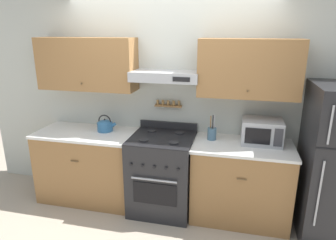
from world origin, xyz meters
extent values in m
plane|color=#B2A38E|center=(0.00, 0.00, 0.00)|extent=(16.00, 16.00, 0.00)
cube|color=silver|center=(0.00, 0.70, 1.27)|extent=(5.20, 0.08, 2.55)
cube|color=olive|center=(-1.00, 0.50, 1.75)|extent=(1.23, 0.33, 0.63)
sphere|color=brown|center=(-1.00, 0.32, 1.54)|extent=(0.02, 0.02, 0.02)
cube|color=olive|center=(0.93, 0.50, 1.75)|extent=(1.09, 0.33, 0.63)
sphere|color=brown|center=(0.93, 0.32, 1.54)|extent=(0.02, 0.02, 0.02)
cube|color=#ADAFB5|center=(0.00, 0.48, 1.64)|extent=(0.80, 0.37, 0.11)
cube|color=black|center=(0.22, 0.29, 1.64)|extent=(0.19, 0.01, 0.05)
cube|color=olive|center=(0.00, 0.62, 1.25)|extent=(0.34, 0.07, 0.02)
cylinder|color=olive|center=(-0.14, 0.62, 1.29)|extent=(0.03, 0.03, 0.06)
cylinder|color=olive|center=(-0.07, 0.62, 1.29)|extent=(0.03, 0.03, 0.06)
cylinder|color=olive|center=(0.00, 0.62, 1.29)|extent=(0.03, 0.03, 0.06)
cylinder|color=olive|center=(0.07, 0.62, 1.29)|extent=(0.03, 0.03, 0.06)
cylinder|color=olive|center=(0.14, 0.62, 1.29)|extent=(0.03, 0.03, 0.06)
cube|color=olive|center=(-1.00, 0.34, 0.44)|extent=(1.23, 0.64, 0.89)
cube|color=white|center=(-1.00, 0.34, 0.90)|extent=(1.25, 0.67, 0.03)
cylinder|color=brown|center=(-1.00, 0.01, 0.66)|extent=(0.10, 0.01, 0.01)
cube|color=olive|center=(0.93, 0.34, 0.44)|extent=(1.09, 0.64, 0.89)
cube|color=white|center=(0.93, 0.34, 0.90)|extent=(1.12, 0.67, 0.03)
cylinder|color=brown|center=(0.93, 0.01, 0.66)|extent=(0.10, 0.01, 0.01)
cube|color=#232326|center=(0.00, 0.31, 0.47)|extent=(0.74, 0.70, 0.94)
cube|color=black|center=(0.00, -0.05, 0.39)|extent=(0.50, 0.01, 0.26)
cylinder|color=#ADAFB5|center=(0.00, -0.07, 0.58)|extent=(0.52, 0.02, 0.02)
cube|color=black|center=(0.00, 0.31, 0.94)|extent=(0.74, 0.70, 0.01)
cylinder|color=#232326|center=(-0.18, 0.14, 0.96)|extent=(0.11, 0.11, 0.02)
cylinder|color=#232326|center=(0.18, 0.14, 0.96)|extent=(0.11, 0.11, 0.02)
cylinder|color=#232326|center=(-0.18, 0.47, 0.96)|extent=(0.11, 0.11, 0.02)
cylinder|color=#232326|center=(0.18, 0.47, 0.96)|extent=(0.11, 0.11, 0.02)
cylinder|color=black|center=(-0.27, -0.05, 0.73)|extent=(0.03, 0.02, 0.03)
cylinder|color=black|center=(-0.13, -0.05, 0.73)|extent=(0.03, 0.02, 0.03)
cylinder|color=black|center=(0.00, -0.05, 0.73)|extent=(0.03, 0.02, 0.03)
cylinder|color=black|center=(0.13, -0.05, 0.73)|extent=(0.03, 0.02, 0.03)
cylinder|color=black|center=(0.27, -0.05, 0.73)|extent=(0.03, 0.02, 0.03)
cube|color=#232326|center=(0.00, 0.63, 0.99)|extent=(0.74, 0.04, 0.09)
cylinder|color=#ADAFB5|center=(1.65, -0.12, 1.35)|extent=(0.02, 0.02, 0.36)
cylinder|color=#ADAFB5|center=(1.65, -0.12, 0.66)|extent=(0.02, 0.02, 0.69)
cylinder|color=teal|center=(-0.78, 0.43, 0.97)|extent=(0.20, 0.20, 0.11)
ellipsoid|color=teal|center=(-0.78, 0.43, 1.03)|extent=(0.18, 0.18, 0.06)
sphere|color=black|center=(-0.78, 0.43, 1.07)|extent=(0.02, 0.02, 0.02)
cylinder|color=teal|center=(-0.69, 0.43, 0.99)|extent=(0.12, 0.04, 0.10)
torus|color=black|center=(-0.78, 0.43, 1.05)|extent=(0.17, 0.01, 0.17)
cube|color=#ADAFB5|center=(1.12, 0.45, 1.06)|extent=(0.44, 0.34, 0.28)
cube|color=black|center=(1.07, 0.27, 1.06)|extent=(0.27, 0.01, 0.18)
cube|color=#38383D|center=(1.28, 0.27, 1.06)|extent=(0.09, 0.01, 0.20)
cylinder|color=slate|center=(0.57, 0.43, 0.99)|extent=(0.10, 0.10, 0.14)
cylinder|color=olive|center=(0.55, 0.42, 1.13)|extent=(0.01, 0.05, 0.16)
cylinder|color=#28282B|center=(0.57, 0.43, 1.13)|extent=(0.01, 0.04, 0.16)
cylinder|color=#B2B2B7|center=(0.59, 0.44, 1.13)|extent=(0.01, 0.03, 0.16)
camera|label=1|loc=(0.82, -2.89, 2.17)|focal=32.00mm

